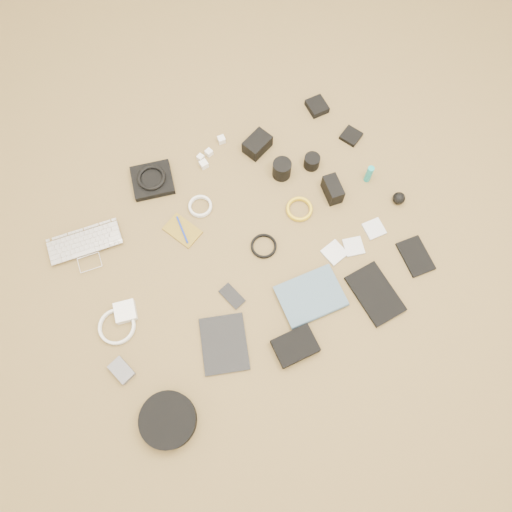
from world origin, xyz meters
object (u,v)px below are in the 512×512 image
headphone_case (168,420)px  dslr_camera (257,144)px  phone (232,296)px  paperback (321,317)px  tablet (224,344)px  laptop (87,252)px

headphone_case → dslr_camera: bearing=42.2°
phone → paperback: size_ratio=0.42×
phone → tablet: bearing=-141.6°
laptop → phone: bearing=-37.3°
phone → paperback: bearing=-57.7°
phone → headphone_case: size_ratio=0.51×
tablet → phone: 0.19m
phone → paperback: 0.36m
tablet → headphone_case: 0.34m
laptop → phone: size_ratio=2.88×
dslr_camera → phone: dslr_camera is taller
tablet → paperback: paperback is taller
tablet → phone: size_ratio=2.15×
laptop → dslr_camera: bearing=15.6°
paperback → laptop: bearing=50.5°
dslr_camera → phone: (-0.44, -0.52, -0.03)m
laptop → tablet: size_ratio=1.34×
dslr_camera → phone: bearing=-147.5°
phone → headphone_case: 0.51m
phone → laptop: bearing=119.1°
dslr_camera → tablet: 0.87m
dslr_camera → paperback: 0.80m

